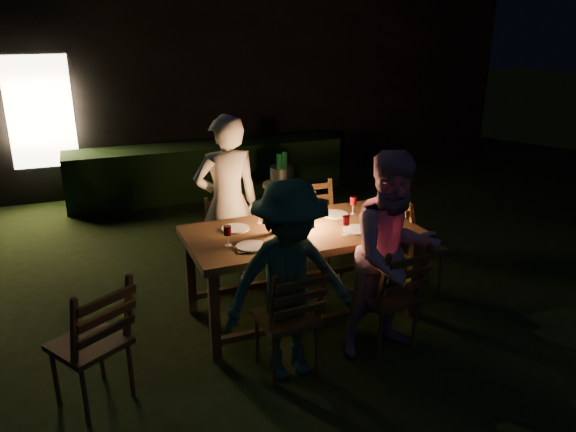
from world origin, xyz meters
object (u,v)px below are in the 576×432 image
object	(u,v)px
chair_near_right	(386,313)
chair_far_right	(319,245)
bottle_table	(275,218)
bottle_bucket_b	(285,170)
dining_table	(301,238)
person_house_side	(227,204)
chair_far_left	(231,261)
side_table	(282,190)
lantern	(304,210)
chair_spare	(94,364)
bottle_bucket_a	(279,173)
person_opp_right	(393,255)
chair_near_left	(287,336)
person_opp_left	(290,282)
ice_bucket	(282,175)
chair_end	(412,262)

from	to	relation	value
chair_near_right	chair_far_right	bearing A→B (deg)	78.96
bottle_table	bottle_bucket_b	size ratio (longest dim) A/B	0.88
dining_table	chair_far_right	world-z (taller)	chair_far_right
chair_far_right	person_house_side	size ratio (longest dim) A/B	0.57
chair_far_left	side_table	bearing A→B (deg)	-124.03
dining_table	side_table	xyz separation A→B (m)	(0.54, 2.03, -0.19)
lantern	bottle_table	distance (m)	0.30
chair_spare	side_table	xyz separation A→B (m)	(2.41, 2.70, 0.27)
bottle_bucket_a	bottle_table	bearing A→B (deg)	-110.45
chair_far_right	side_table	xyz separation A→B (m)	(0.02, 1.24, 0.28)
person_opp_right	side_table	distance (m)	2.84
bottle_table	bottle_bucket_a	world-z (taller)	bottle_table
chair_far_right	chair_near_left	bearing A→B (deg)	59.97
dining_table	bottle_bucket_a	size ratio (longest dim) A/B	6.53
person_opp_left	lantern	distance (m)	1.03
ice_bucket	chair_near_right	bearing A→B (deg)	-91.37
dining_table	person_opp_right	world-z (taller)	person_opp_right
person_opp_right	chair_near_right	bearing A→B (deg)	86.87
bottle_bucket_b	chair_spare	bearing A→B (deg)	-131.90
side_table	bottle_bucket_b	size ratio (longest dim) A/B	2.07
chair_near_left	chair_end	world-z (taller)	chair_end
dining_table	person_opp_left	size ratio (longest dim) A/B	1.32
person_opp_right	side_table	world-z (taller)	person_opp_right
chair_near_right	bottle_table	xyz separation A→B (m)	(-0.73, 0.75, 0.69)
dining_table	person_opp_right	bearing A→B (deg)	-61.24
chair_near_right	bottle_bucket_a	xyz separation A→B (m)	(0.02, 2.74, 0.52)
dining_table	bottle_bucket_b	distance (m)	2.15
chair_far_left	chair_far_right	world-z (taller)	chair_far_right
chair_near_right	ice_bucket	size ratio (longest dim) A/B	3.37
bottle_table	bottle_bucket_b	world-z (taller)	bottle_table
ice_bucket	bottle_bucket_b	bearing A→B (deg)	38.66
chair_near_left	bottle_table	world-z (taller)	bottle_table
chair_far_left	person_house_side	bearing A→B (deg)	-81.04
chair_end	chair_spare	bearing A→B (deg)	-80.80
chair_far_left	chair_spare	distance (m)	2.00
chair_end	bottle_bucket_b	xyz separation A→B (m)	(-0.63, 2.03, 0.50)
chair_near_left	chair_spare	size ratio (longest dim) A/B	0.95
chair_far_right	chair_spare	world-z (taller)	chair_spare
lantern	side_table	size ratio (longest dim) A/B	0.53
chair_far_left	chair_far_right	size ratio (longest dim) A/B	0.94
chair_far_right	bottle_table	bearing A→B (deg)	46.84
chair_spare	chair_far_right	bearing A→B (deg)	-1.00
side_table	bottle_bucket_a	xyz separation A→B (m)	(-0.05, -0.04, 0.24)
chair_near_right	side_table	size ratio (longest dim) A/B	1.52
bottle_bucket_b	bottle_table	bearing A→B (deg)	-112.13
chair_near_right	chair_far_left	bearing A→B (deg)	112.92
chair_far_left	lantern	size ratio (longest dim) A/B	2.74
person_opp_right	chair_near_left	bearing A→B (deg)	176.85
chair_near_left	person_opp_right	size ratio (longest dim) A/B	0.58
chair_spare	bottle_bucket_a	xyz separation A→B (m)	(2.36, 2.66, 0.51)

